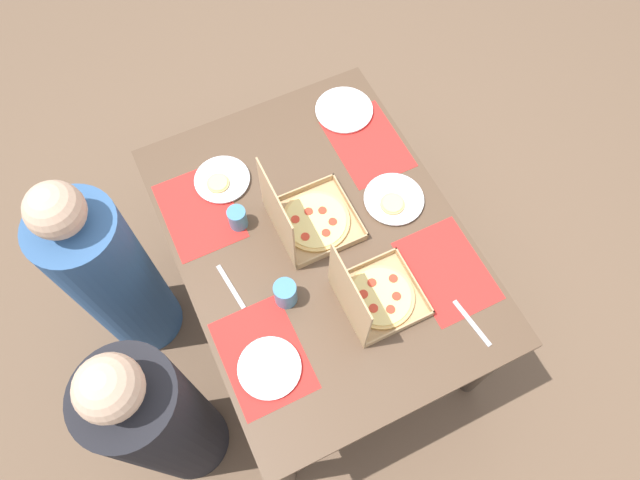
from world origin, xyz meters
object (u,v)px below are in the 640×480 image
object	(u,v)px
diner_left_seat	(162,421)
pizza_box_edge_far	(374,297)
cup_spare	(285,293)
diner_right_seat	(113,278)
plate_near_right	(269,368)
pizza_box_center	(307,220)
plate_far_left	(394,200)
cup_clear_left	(237,218)
plate_far_right	(222,180)
plate_middle	(344,110)

from	to	relation	value
diner_left_seat	pizza_box_edge_far	bearing A→B (deg)	-89.28
cup_spare	diner_right_seat	size ratio (longest dim) A/B	0.09
cup_spare	plate_near_right	bearing A→B (deg)	143.26
pizza_box_center	pizza_box_edge_far	xyz separation A→B (m)	(-0.37, -0.08, -0.00)
plate_far_left	diner_left_seat	xyz separation A→B (m)	(-0.33, 1.09, -0.23)
cup_clear_left	diner_right_seat	distance (m)	0.60
plate_far_left	diner_left_seat	distance (m)	1.16
cup_clear_left	diner_right_seat	bearing A→B (deg)	77.65
pizza_box_edge_far	diner_left_seat	world-z (taller)	diner_left_seat
plate_near_right	diner_right_seat	size ratio (longest dim) A/B	0.18
cup_clear_left	diner_left_seat	size ratio (longest dim) A/B	0.08
plate_far_right	cup_clear_left	bearing A→B (deg)	176.98
pizza_box_center	plate_far_left	xyz separation A→B (m)	(-0.04, -0.34, -0.04)
pizza_box_center	cup_spare	size ratio (longest dim) A/B	3.15
plate_far_right	plate_middle	bearing A→B (deg)	-80.25
plate_far_right	cup_spare	world-z (taller)	cup_spare
plate_far_right	plate_near_right	size ratio (longest dim) A/B	1.01
pizza_box_center	plate_far_right	xyz separation A→B (m)	(0.32, 0.22, -0.04)
plate_middle	diner_right_seat	world-z (taller)	diner_right_seat
cup_clear_left	diner_right_seat	size ratio (longest dim) A/B	0.08
plate_near_right	cup_clear_left	distance (m)	0.56
pizza_box_center	cup_clear_left	world-z (taller)	pizza_box_center
plate_middle	diner_left_seat	world-z (taller)	diner_left_seat
plate_middle	diner_left_seat	size ratio (longest dim) A/B	0.20
plate_far_left	plate_far_right	distance (m)	0.66
pizza_box_center	cup_clear_left	bearing A→B (deg)	62.42
plate_far_right	cup_clear_left	size ratio (longest dim) A/B	2.35
pizza_box_edge_far	cup_spare	bearing A→B (deg)	62.27
plate_middle	plate_near_right	bearing A→B (deg)	140.37
plate_middle	cup_clear_left	distance (m)	0.66
plate_near_right	plate_middle	bearing A→B (deg)	-39.63
diner_left_seat	diner_right_seat	world-z (taller)	diner_left_seat
cup_spare	pizza_box_edge_far	bearing A→B (deg)	-117.73
plate_near_right	plate_middle	world-z (taller)	same
pizza_box_edge_far	diner_left_seat	xyz separation A→B (m)	(-0.01, 0.83, -0.27)
pizza_box_center	plate_near_right	world-z (taller)	pizza_box_center
plate_near_right	diner_right_seat	xyz separation A→B (m)	(0.66, 0.41, -0.24)
pizza_box_edge_far	cup_spare	size ratio (longest dim) A/B	2.95
plate_far_right	plate_middle	distance (m)	0.58
plate_far_left	diner_left_seat	world-z (taller)	diner_left_seat
diner_left_seat	diner_right_seat	distance (m)	0.61
plate_far_left	plate_near_right	distance (m)	0.78
cup_spare	pizza_box_center	bearing A→B (deg)	-39.80
pizza_box_center	pizza_box_edge_far	world-z (taller)	pizza_box_center
plate_far_left	cup_clear_left	xyz separation A→B (m)	(0.16, 0.56, 0.04)
cup_spare	plate_far_right	bearing A→B (deg)	2.84
plate_near_right	cup_clear_left	bearing A→B (deg)	-11.62
pizza_box_center	diner_left_seat	xyz separation A→B (m)	(-0.38, 0.75, -0.27)
plate_far_left	cup_clear_left	world-z (taller)	cup_clear_left
pizza_box_edge_far	plate_near_right	xyz separation A→B (m)	(-0.06, 0.42, -0.04)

